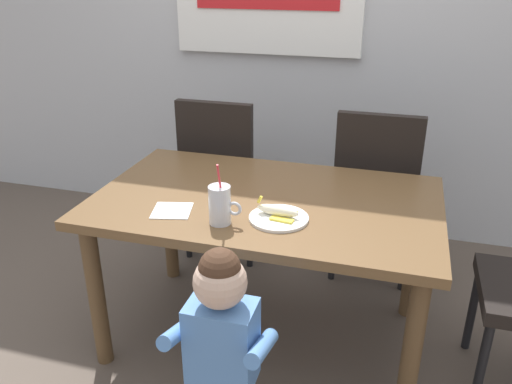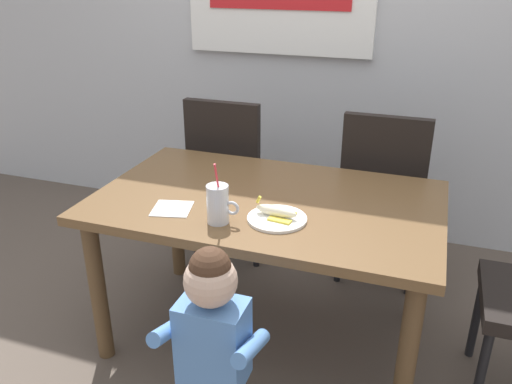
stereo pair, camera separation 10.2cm
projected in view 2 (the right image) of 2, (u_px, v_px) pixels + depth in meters
The scene contains 9 objects.
ground_plane at pixel (266, 335), 2.47m from camera, with size 24.00×24.00×0.00m, color brown.
dining_table at pixel (267, 218), 2.22m from camera, with size 1.44×0.88×0.72m.
dining_chair_left at pixel (231, 169), 2.97m from camera, with size 0.44×0.44×0.96m.
dining_chair_right at pixel (383, 188), 2.71m from camera, with size 0.44×0.44×0.96m.
toddler_standing at pixel (213, 333), 1.68m from camera, with size 0.33×0.24×0.84m.
milk_cup at pixel (218, 206), 1.95m from camera, with size 0.13×0.08×0.25m.
snack_plate at pixel (277, 219), 1.99m from camera, with size 0.23×0.23×0.01m, color white.
peeled_banana at pixel (277, 212), 1.99m from camera, with size 0.17×0.12×0.07m.
paper_napkin at pixel (172, 209), 2.08m from camera, with size 0.15×0.15×0.00m, color white.
Camera 2 is at (0.61, -1.89, 1.62)m, focal length 36.53 mm.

